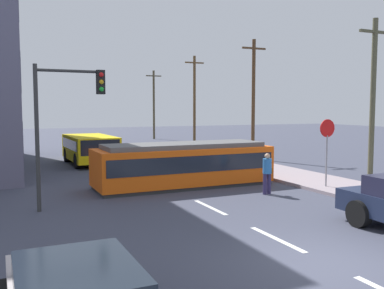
# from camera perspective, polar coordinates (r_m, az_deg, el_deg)

# --- Properties ---
(ground_plane) EXTENTS (120.00, 120.00, 0.00)m
(ground_plane) POSITION_cam_1_polar(r_m,az_deg,el_deg) (18.75, -3.04, -5.84)
(ground_plane) COLOR #3F4252
(sidewalk_curb_right) EXTENTS (3.20, 36.00, 0.14)m
(sidewalk_curb_right) POSITION_cam_1_polar(r_m,az_deg,el_deg) (19.11, 21.12, -5.75)
(sidewalk_curb_right) COLOR gray
(sidewalk_curb_right) RESTS_ON ground
(lane_stripe_1) EXTENTS (0.16, 2.40, 0.01)m
(lane_stripe_1) POSITION_cam_1_polar(r_m,az_deg,el_deg) (11.84, 11.28, -12.30)
(lane_stripe_1) COLOR silver
(lane_stripe_1) RESTS_ON ground
(lane_stripe_2) EXTENTS (0.16, 2.40, 0.01)m
(lane_stripe_2) POSITION_cam_1_polar(r_m,az_deg,el_deg) (15.17, 2.44, -8.40)
(lane_stripe_2) COLOR silver
(lane_stripe_2) RESTS_ON ground
(lane_stripe_3) EXTENTS (0.16, 2.40, 0.01)m
(lane_stripe_3) POSITION_cam_1_polar(r_m,az_deg,el_deg) (24.56, -8.22, -3.33)
(lane_stripe_3) COLOR silver
(lane_stripe_3) RESTS_ON ground
(lane_stripe_4) EXTENTS (0.16, 2.40, 0.01)m
(lane_stripe_4) POSITION_cam_1_polar(r_m,az_deg,el_deg) (30.33, -11.30, -1.81)
(lane_stripe_4) COLOR silver
(lane_stripe_4) RESTS_ON ground
(streetcar_tram) EXTENTS (7.97, 2.65, 1.94)m
(streetcar_tram) POSITION_cam_1_polar(r_m,az_deg,el_deg) (19.05, -1.09, -2.61)
(streetcar_tram) COLOR #EB5710
(streetcar_tram) RESTS_ON ground
(city_bus) EXTENTS (2.71, 5.48, 1.77)m
(city_bus) POSITION_cam_1_polar(r_m,az_deg,el_deg) (27.33, -13.48, -0.44)
(city_bus) COLOR yellow
(city_bus) RESTS_ON ground
(pedestrian_crossing) EXTENTS (0.50, 0.36, 1.67)m
(pedestrian_crossing) POSITION_cam_1_polar(r_m,az_deg,el_deg) (17.54, 10.04, -3.53)
(pedestrian_crossing) COLOR #322953
(pedestrian_crossing) RESTS_ON ground
(stop_sign) EXTENTS (0.76, 0.07, 2.88)m
(stop_sign) POSITION_cam_1_polar(r_m,az_deg,el_deg) (19.03, 17.63, 0.76)
(stop_sign) COLOR gray
(stop_sign) RESTS_ON sidewalk_curb_right
(traffic_light_mast) EXTENTS (2.36, 0.33, 4.94)m
(traffic_light_mast) POSITION_cam_1_polar(r_m,az_deg,el_deg) (15.14, -16.66, 4.50)
(traffic_light_mast) COLOR #333333
(traffic_light_mast) RESTS_ON ground
(utility_pole_near) EXTENTS (1.80, 0.24, 7.50)m
(utility_pole_near) POSITION_cam_1_polar(r_m,az_deg,el_deg) (21.09, 23.04, 5.69)
(utility_pole_near) COLOR #4F4E38
(utility_pole_near) RESTS_ON ground
(utility_pole_mid) EXTENTS (1.80, 0.24, 8.12)m
(utility_pole_mid) POSITION_cam_1_polar(r_m,az_deg,el_deg) (29.43, 8.21, 6.29)
(utility_pole_mid) COLOR #4E3620
(utility_pole_mid) RESTS_ON ground
(utility_pole_far) EXTENTS (1.80, 0.24, 8.14)m
(utility_pole_far) POSITION_cam_1_polar(r_m,az_deg,el_deg) (38.41, 0.33, 6.01)
(utility_pole_far) COLOR brown
(utility_pole_far) RESTS_ON ground
(utility_pole_distant) EXTENTS (1.80, 0.24, 7.73)m
(utility_pole_distant) POSITION_cam_1_polar(r_m,az_deg,el_deg) (48.62, -5.13, 5.50)
(utility_pole_distant) COLOR #4E452F
(utility_pole_distant) RESTS_ON ground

